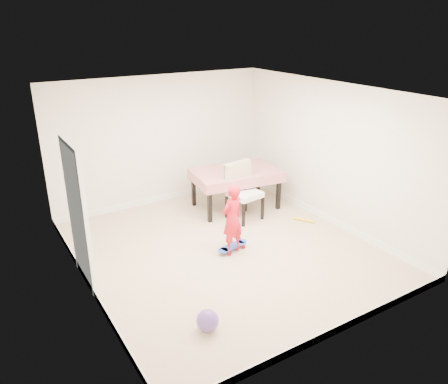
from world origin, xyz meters
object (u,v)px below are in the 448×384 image
dining_table (236,189)px  dining_chair (245,192)px  balloon (207,321)px  child (232,221)px  skateboard (232,248)px

dining_table → dining_chair: 0.59m
dining_chair → balloon: size_ratio=3.88×
balloon → dining_chair: bearing=47.9°
dining_chair → child: size_ratio=0.94×
skateboard → balloon: size_ratio=2.17×
dining_table → balloon: (-2.36, -3.00, -0.26)m
dining_table → child: (-1.07, -1.53, 0.18)m
dining_chair → dining_table: bearing=66.6°
skateboard → dining_table: bearing=42.5°
dining_table → child: 1.88m
dining_table → balloon: dining_table is taller
dining_table → dining_chair: bearing=-98.2°
dining_table → skateboard: size_ratio=2.77×
dining_table → balloon: size_ratio=6.01×
skateboard → balloon: bearing=-144.3°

